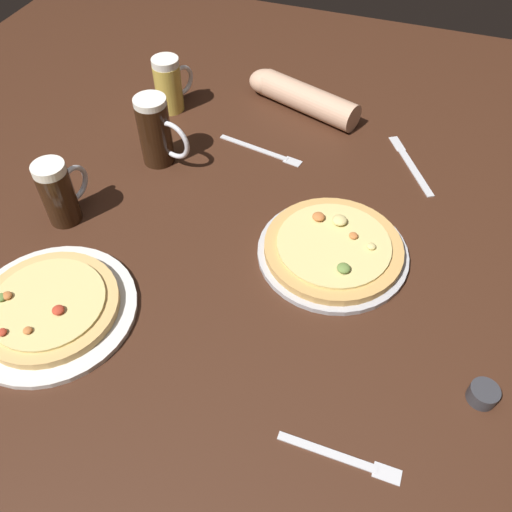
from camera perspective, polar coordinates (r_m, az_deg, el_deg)
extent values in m
cube|color=#3D2114|center=(1.13, 0.00, -1.17)|extent=(2.40, 2.40, 0.03)
cylinder|color=silver|center=(1.10, -21.07, -5.51)|extent=(0.33, 0.33, 0.01)
cylinder|color=tan|center=(1.09, -21.28, -5.05)|extent=(0.27, 0.27, 0.02)
cylinder|color=#DBC67A|center=(1.08, -21.46, -4.67)|extent=(0.22, 0.22, 0.01)
ellipsoid|color=#C67038|center=(1.12, -25.16, -3.86)|extent=(0.02, 0.02, 0.01)
ellipsoid|color=#C67038|center=(1.05, -23.29, -7.34)|extent=(0.02, 0.02, 0.01)
ellipsoid|color=#B73823|center=(1.05, -20.45, -5.44)|extent=(0.02, 0.02, 0.01)
ellipsoid|color=#B73823|center=(1.07, -25.59, -7.38)|extent=(0.02, 0.02, 0.01)
ellipsoid|color=olive|center=(1.12, -25.69, -4.02)|extent=(0.02, 0.02, 0.01)
cylinder|color=#B2B2B7|center=(1.14, 8.20, 0.37)|extent=(0.32, 0.32, 0.01)
cylinder|color=tan|center=(1.13, 8.28, 0.88)|extent=(0.29, 0.29, 0.02)
cylinder|color=#DBC67A|center=(1.12, 8.35, 1.29)|extent=(0.24, 0.24, 0.01)
ellipsoid|color=#DBC67A|center=(1.15, 8.96, 3.81)|extent=(0.03, 0.03, 0.02)
ellipsoid|color=#C67038|center=(1.13, 10.41, 2.17)|extent=(0.02, 0.02, 0.01)
ellipsoid|color=#C67038|center=(1.16, 6.72, 4.21)|extent=(0.03, 0.03, 0.01)
ellipsoid|color=olive|center=(1.06, 9.37, -1.29)|extent=(0.03, 0.03, 0.01)
ellipsoid|color=#DBC67A|center=(1.12, 12.26, 1.03)|extent=(0.02, 0.02, 0.01)
cylinder|color=black|center=(1.34, -10.77, 12.78)|extent=(0.08, 0.08, 0.16)
cylinder|color=white|center=(1.29, -11.33, 15.91)|extent=(0.08, 0.08, 0.02)
torus|color=silver|center=(1.31, -8.99, 12.16)|extent=(0.10, 0.03, 0.10)
cylinder|color=gold|center=(1.53, -9.35, 17.36)|extent=(0.07, 0.07, 0.13)
cylinder|color=white|center=(1.49, -9.73, 19.80)|extent=(0.07, 0.07, 0.02)
torus|color=silver|center=(1.56, -7.99, 18.12)|extent=(0.04, 0.08, 0.08)
cylinder|color=black|center=(1.24, -20.40, 6.00)|extent=(0.07, 0.07, 0.13)
cylinder|color=white|center=(1.19, -21.37, 8.68)|extent=(0.07, 0.07, 0.02)
torus|color=silver|center=(1.26, -18.97, 7.34)|extent=(0.03, 0.09, 0.09)
cylinder|color=#333338|center=(1.01, 23.17, -13.45)|extent=(0.05, 0.05, 0.03)
cube|color=silver|center=(0.91, 7.61, -20.09)|extent=(0.16, 0.02, 0.01)
cube|color=silver|center=(0.92, 13.88, -21.67)|extent=(0.04, 0.03, 0.00)
cube|color=silver|center=(1.38, 16.64, 8.80)|extent=(0.12, 0.17, 0.01)
cube|color=silver|center=(1.46, 14.91, 11.60)|extent=(0.05, 0.06, 0.00)
cube|color=silver|center=(1.40, -0.26, 11.59)|extent=(0.20, 0.05, 0.01)
cube|color=silver|center=(1.36, 3.95, 10.12)|extent=(0.05, 0.03, 0.00)
cylinder|color=tan|center=(1.52, 5.64, 16.32)|extent=(0.30, 0.17, 0.08)
ellipsoid|color=tan|center=(1.59, 1.13, 18.15)|extent=(0.10, 0.08, 0.07)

